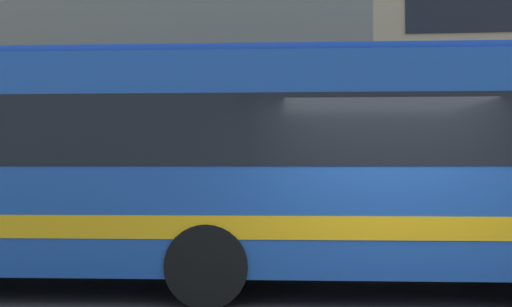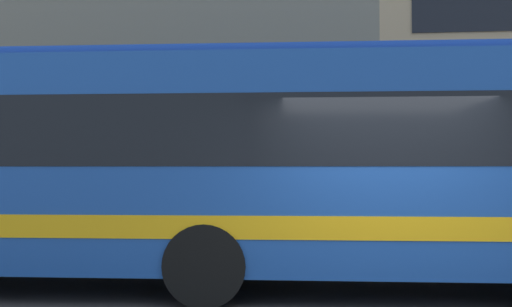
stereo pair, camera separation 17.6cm
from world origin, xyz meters
name	(u,v)px [view 1 (the left image)]	position (x,y,z in m)	size (l,w,h in m)	color
apartment_block_left	(66,24)	(-9.77, 15.40, 6.95)	(21.01, 9.83, 13.90)	gray
transit_bus	(166,161)	(-2.96, 2.06, 1.77)	(11.87, 3.00, 3.20)	#1B489C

